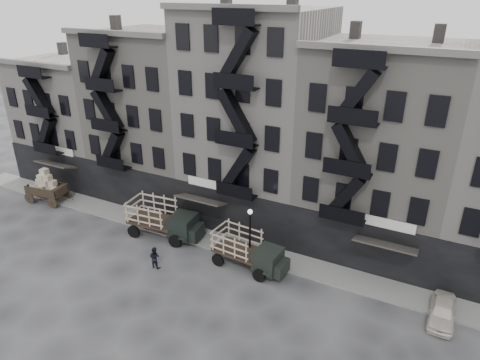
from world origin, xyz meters
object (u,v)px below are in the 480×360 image
at_px(stake_truck_west, 163,217).
at_px(stake_truck_east, 248,248).
at_px(pedestrian_west, 29,193).
at_px(pedestrian_mid, 155,257).
at_px(car_east, 442,312).
at_px(wagon, 45,184).
at_px(horse, 32,189).

height_order(stake_truck_west, stake_truck_east, stake_truck_west).
bearing_deg(pedestrian_west, pedestrian_mid, -39.72).
height_order(stake_truck_west, car_east, stake_truck_west).
relative_size(wagon, pedestrian_mid, 2.37).
xyz_separation_m(horse, pedestrian_west, (0.71, -0.81, 0.10)).
height_order(horse, pedestrian_mid, pedestrian_mid).
height_order(stake_truck_east, car_east, stake_truck_east).
bearing_deg(pedestrian_west, horse, 101.59).
distance_m(stake_truck_east, pedestrian_mid, 6.70).
xyz_separation_m(car_east, pedestrian_west, (-35.44, -0.62, 0.24)).
bearing_deg(pedestrian_mid, stake_truck_east, -154.73).
relative_size(wagon, car_east, 1.07).
bearing_deg(car_east, stake_truck_east, -177.03).
height_order(wagon, pedestrian_west, wagon).
distance_m(stake_truck_east, pedestrian_west, 22.68).
height_order(horse, wagon, wagon).
bearing_deg(pedestrian_mid, stake_truck_west, -64.70).
relative_size(stake_truck_east, pedestrian_mid, 3.39).
xyz_separation_m(wagon, stake_truck_east, (21.31, -0.70, -0.23)).
xyz_separation_m(stake_truck_west, pedestrian_mid, (2.02, -3.81, -0.90)).
bearing_deg(stake_truck_east, pedestrian_west, -174.72).
height_order(wagon, stake_truck_west, wagon).
bearing_deg(horse, car_east, -110.52).
bearing_deg(car_east, wagon, -179.58).
height_order(wagon, pedestrian_mid, wagon).
height_order(stake_truck_west, pedestrian_west, stake_truck_west).
bearing_deg(stake_truck_west, pedestrian_west, 178.06).
relative_size(horse, pedestrian_mid, 1.09).
bearing_deg(stake_truck_west, stake_truck_east, -10.23).
distance_m(stake_truck_east, car_east, 12.81).
bearing_deg(stake_truck_west, car_east, -5.73).
bearing_deg(horse, pedestrian_west, -158.97).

